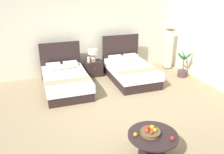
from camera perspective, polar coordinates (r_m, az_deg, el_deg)
ground_plane at (r=6.32m, az=1.73°, el=-7.63°), size 10.30×9.63×0.02m
wall_back at (r=8.55m, az=-5.82°, el=9.83°), size 10.30×0.12×2.66m
wall_side_right at (r=7.92m, az=23.97°, el=7.08°), size 0.12×5.23×2.66m
bed_near_window at (r=7.44m, az=-10.97°, el=-0.75°), size 1.35×2.14×1.25m
bed_near_corner at (r=8.01m, az=4.35°, el=1.43°), size 1.38×2.10×1.33m
nightstand at (r=8.39m, az=-4.42°, el=2.04°), size 0.58×0.46×0.53m
table_lamp at (r=8.24m, az=-4.56°, el=5.56°), size 0.32×0.32×0.42m
vase at (r=8.19m, az=-5.58°, el=4.15°), size 0.09×0.09×0.19m
coffee_table at (r=4.71m, az=9.63°, el=-14.42°), size 0.94×0.94×0.45m
fruit_bowl at (r=4.61m, az=9.10°, el=-12.75°), size 0.38×0.38×0.15m
loose_apple at (r=4.55m, az=14.15°, el=-13.98°), size 0.07×0.07×0.07m
loose_orange at (r=4.54m, az=5.58°, el=-13.43°), size 0.08×0.08×0.08m
floor_lamp_corner at (r=9.20m, az=13.36°, el=6.44°), size 0.24×0.24×1.49m
potted_palm at (r=8.63m, az=16.47°, el=1.78°), size 0.62×0.47×0.93m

